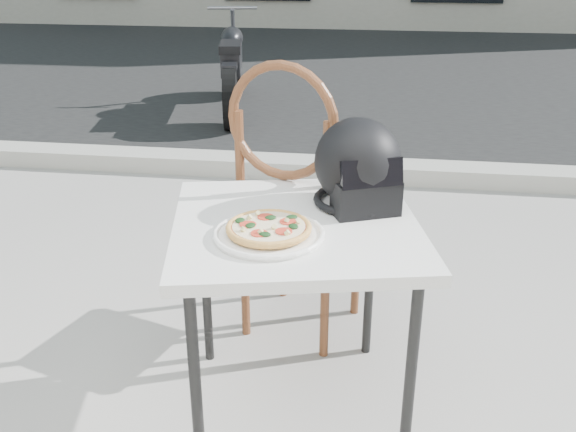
# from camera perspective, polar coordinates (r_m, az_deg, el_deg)

# --- Properties ---
(street_asphalt) EXTENTS (30.00, 8.00, 0.00)m
(street_asphalt) POSITION_cam_1_polar(r_m,az_deg,el_deg) (8.40, 5.16, 12.78)
(street_asphalt) COLOR black
(street_asphalt) RESTS_ON ground
(curb) EXTENTS (30.00, 0.25, 0.12)m
(curb) POSITION_cam_1_polar(r_m,az_deg,el_deg) (4.52, 2.17, 4.31)
(curb) COLOR #A3A299
(curb) RESTS_ON ground
(cafe_table_main) EXTENTS (0.91, 0.91, 0.72)m
(cafe_table_main) POSITION_cam_1_polar(r_m,az_deg,el_deg) (2.03, 0.69, -2.16)
(cafe_table_main) COLOR silver
(cafe_table_main) RESTS_ON ground
(plate) EXTENTS (0.44, 0.44, 0.02)m
(plate) POSITION_cam_1_polar(r_m,az_deg,el_deg) (1.90, -1.71, -1.61)
(plate) COLOR white
(plate) RESTS_ON cafe_table_main
(pizza) EXTENTS (0.34, 0.34, 0.03)m
(pizza) POSITION_cam_1_polar(r_m,az_deg,el_deg) (1.89, -1.72, -1.03)
(pizza) COLOR #DDA251
(pizza) RESTS_ON plate
(helmet) EXTENTS (0.37, 0.38, 0.29)m
(helmet) POSITION_cam_1_polar(r_m,az_deg,el_deg) (2.10, 6.28, 4.28)
(helmet) COLOR black
(helmet) RESTS_ON cafe_table_main
(cafe_chair_main) EXTENTS (0.56, 0.56, 1.16)m
(cafe_chair_main) POSITION_cam_1_polar(r_m,az_deg,el_deg) (2.47, 0.56, 2.27)
(cafe_chair_main) COLOR brown
(cafe_chair_main) RESTS_ON ground
(motorcycle) EXTENTS (0.56, 1.86, 0.93)m
(motorcycle) POSITION_cam_1_polar(r_m,az_deg,el_deg) (6.26, -4.96, 12.93)
(motorcycle) COLOR black
(motorcycle) RESTS_ON street_asphalt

